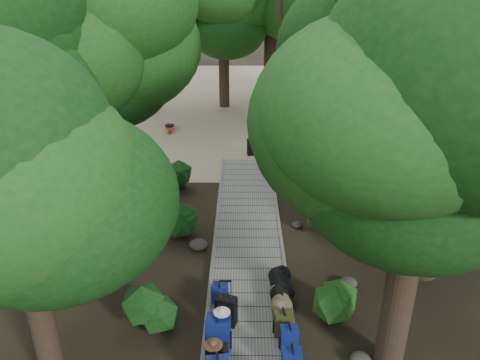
# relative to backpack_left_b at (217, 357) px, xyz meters

# --- Properties ---
(ground) EXTENTS (120.00, 120.00, 0.00)m
(ground) POSITION_rel_backpack_left_b_xyz_m (0.64, 3.89, -0.47)
(ground) COLOR #2E2517
(ground) RESTS_ON ground
(sand_beach) EXTENTS (40.00, 22.00, 0.02)m
(sand_beach) POSITION_rel_backpack_left_b_xyz_m (0.64, 19.89, -0.46)
(sand_beach) COLOR tan
(sand_beach) RESTS_ON ground
(boardwalk) EXTENTS (2.00, 12.00, 0.12)m
(boardwalk) POSITION_rel_backpack_left_b_xyz_m (0.64, 4.89, -0.41)
(boardwalk) COLOR gray
(boardwalk) RESTS_ON ground
(backpack_left_b) EXTENTS (0.42, 0.33, 0.71)m
(backpack_left_b) POSITION_rel_backpack_left_b_xyz_m (0.00, 0.00, 0.00)
(backpack_left_b) COLOR black
(backpack_left_b) RESTS_ON boardwalk
(backpack_left_c) EXTENTS (0.51, 0.39, 0.88)m
(backpack_left_c) POSITION_rel_backpack_left_b_xyz_m (-0.00, 0.60, 0.09)
(backpack_left_c) COLOR navy
(backpack_left_c) RESTS_ON boardwalk
(backpack_left_d) EXTENTS (0.39, 0.31, 0.55)m
(backpack_left_d) POSITION_rel_backpack_left_b_xyz_m (-0.04, 2.06, -0.08)
(backpack_left_d) COLOR navy
(backpack_left_d) RESTS_ON boardwalk
(backpack_right_c) EXTENTS (0.37, 0.27, 0.60)m
(backpack_right_c) POSITION_rel_backpack_left_b_xyz_m (1.44, 0.60, -0.05)
(backpack_right_c) COLOR navy
(backpack_right_c) RESTS_ON boardwalk
(backpack_right_d) EXTENTS (0.42, 0.33, 0.59)m
(backpack_right_d) POSITION_rel_backpack_left_b_xyz_m (1.36, 1.05, -0.06)
(backpack_right_d) COLOR #414018
(backpack_right_d) RESTS_ON boardwalk
(duffel_right_khaki) EXTENTS (0.52, 0.67, 0.40)m
(duffel_right_khaki) POSITION_rel_backpack_left_b_xyz_m (1.36, 1.94, -0.15)
(duffel_right_khaki) COLOR brown
(duffel_right_khaki) RESTS_ON boardwalk
(duffel_right_black) EXTENTS (0.58, 0.82, 0.48)m
(duffel_right_black) POSITION_rel_backpack_left_b_xyz_m (1.40, 2.42, -0.11)
(duffel_right_black) COLOR black
(duffel_right_black) RESTS_ON boardwalk
(suitcase_on_boardwalk) EXTENTS (0.50, 0.38, 0.69)m
(suitcase_on_boardwalk) POSITION_rel_backpack_left_b_xyz_m (0.13, 1.34, -0.01)
(suitcase_on_boardwalk) COLOR black
(suitcase_on_boardwalk) RESTS_ON boardwalk
(lone_suitcase_on_sand) EXTENTS (0.49, 0.35, 0.69)m
(lone_suitcase_on_sand) POSITION_rel_backpack_left_b_xyz_m (0.90, 11.69, -0.11)
(lone_suitcase_on_sand) COLOR black
(lone_suitcase_on_sand) RESTS_ON sand_beach
(hat_brown) EXTENTS (0.36, 0.36, 0.11)m
(hat_brown) POSITION_rel_backpack_left_b_xyz_m (-0.06, -0.04, 0.41)
(hat_brown) COLOR #51351E
(hat_brown) RESTS_ON backpack_left_b
(hat_white) EXTENTS (0.34, 0.34, 0.11)m
(hat_white) POSITION_rel_backpack_left_b_xyz_m (0.08, 0.66, 0.58)
(hat_white) COLOR silver
(hat_white) RESTS_ON backpack_left_c
(kayak) EXTENTS (1.08, 3.27, 0.32)m
(kayak) POSITION_rel_backpack_left_b_xyz_m (-3.08, 14.94, -0.29)
(kayak) COLOR #B8150F
(kayak) RESTS_ON sand_beach
(sun_lounger) EXTENTS (1.29, 1.96, 0.60)m
(sun_lounger) POSITION_rel_backpack_left_b_xyz_m (4.48, 13.24, -0.15)
(sun_lounger) COLOR silver
(sun_lounger) RESTS_ON sand_beach
(tree_right_a) EXTENTS (4.79, 4.79, 7.98)m
(tree_right_a) POSITION_rel_backpack_left_b_xyz_m (3.40, 0.29, 3.52)
(tree_right_a) COLOR black
(tree_right_a) RESTS_ON ground
(tree_right_b) EXTENTS (5.56, 5.56, 9.94)m
(tree_right_b) POSITION_rel_backpack_left_b_xyz_m (5.17, 3.39, 4.50)
(tree_right_b) COLOR black
(tree_right_b) RESTS_ON ground
(tree_right_c) EXTENTS (4.61, 4.61, 7.98)m
(tree_right_c) POSITION_rel_backpack_left_b_xyz_m (4.21, 6.25, 3.52)
(tree_right_c) COLOR black
(tree_right_c) RESTS_ON ground
(tree_right_d) EXTENTS (6.66, 6.66, 12.21)m
(tree_right_d) POSITION_rel_backpack_left_b_xyz_m (6.03, 8.09, 5.63)
(tree_right_d) COLOR black
(tree_right_d) RESTS_ON ground
(tree_right_e) EXTENTS (5.06, 5.06, 9.11)m
(tree_right_e) POSITION_rel_backpack_left_b_xyz_m (4.88, 11.35, 4.08)
(tree_right_e) COLOR black
(tree_right_e) RESTS_ON ground
(tree_right_f) EXTENTS (6.30, 6.30, 11.24)m
(tree_right_f) POSITION_rel_backpack_left_b_xyz_m (7.45, 13.26, 5.15)
(tree_right_f) COLOR black
(tree_right_f) RESTS_ON ground
(tree_left_a) EXTENTS (3.92, 3.92, 6.54)m
(tree_left_a) POSITION_rel_backpack_left_b_xyz_m (-3.13, -0.12, 2.80)
(tree_left_a) COLOR black
(tree_left_a) RESTS_ON ground
(tree_left_b) EXTENTS (5.07, 5.07, 9.13)m
(tree_left_b) POSITION_rel_backpack_left_b_xyz_m (-4.25, 4.03, 4.09)
(tree_left_b) COLOR black
(tree_left_b) RESTS_ON ground
(tree_left_c) EXTENTS (5.07, 5.07, 8.82)m
(tree_left_c) POSITION_rel_backpack_left_b_xyz_m (-3.37, 6.84, 3.94)
(tree_left_c) COLOR black
(tree_left_c) RESTS_ON ground
(tree_back_a) EXTENTS (4.74, 4.74, 8.21)m
(tree_back_a) POSITION_rel_backpack_left_b_xyz_m (-0.56, 19.19, 3.63)
(tree_back_a) COLOR black
(tree_back_a) RESTS_ON ground
(tree_back_b) EXTENTS (5.80, 5.80, 10.36)m
(tree_back_b) POSITION_rel_backpack_left_b_xyz_m (2.02, 19.95, 4.71)
(tree_back_b) COLOR black
(tree_back_b) RESTS_ON ground
(tree_back_c) EXTENTS (4.93, 4.93, 8.87)m
(tree_back_c) POSITION_rel_backpack_left_b_xyz_m (5.51, 19.37, 3.96)
(tree_back_c) COLOR black
(tree_back_c) RESTS_ON ground
(tree_back_d) EXTENTS (5.40, 5.40, 8.99)m
(tree_back_d) POSITION_rel_backpack_left_b_xyz_m (-4.55, 18.26, 4.02)
(tree_back_d) COLOR black
(tree_back_d) RESTS_ON ground
(palm_right_a) EXTENTS (4.91, 4.91, 8.37)m
(palm_right_a) POSITION_rel_backpack_left_b_xyz_m (3.93, 9.81, 3.71)
(palm_right_a) COLOR #103C12
(palm_right_a) RESTS_ON ground
(palm_right_b) EXTENTS (4.69, 4.69, 9.05)m
(palm_right_b) POSITION_rel_backpack_left_b_xyz_m (5.24, 14.32, 4.05)
(palm_right_b) COLOR #103C12
(palm_right_b) RESTS_ON ground
(palm_right_c) EXTENTS (4.79, 4.79, 7.63)m
(palm_right_c) POSITION_rel_backpack_left_b_xyz_m (2.94, 15.94, 3.34)
(palm_right_c) COLOR #103C12
(palm_right_c) RESTS_ON ground
(palm_left_a) EXTENTS (4.13, 4.13, 6.57)m
(palm_left_a) POSITION_rel_backpack_left_b_xyz_m (-3.90, 10.52, 2.81)
(palm_left_a) COLOR #103C12
(palm_left_a) RESTS_ON ground
(rock_left_b) EXTENTS (0.37, 0.33, 0.20)m
(rock_left_b) POSITION_rel_backpack_left_b_xyz_m (-1.78, 1.48, -0.37)
(rock_left_b) COLOR #4C473F
(rock_left_b) RESTS_ON ground
(rock_left_c) EXTENTS (0.52, 0.47, 0.29)m
(rock_left_c) POSITION_rel_backpack_left_b_xyz_m (-0.76, 4.48, -0.33)
(rock_left_c) COLOR #4C473F
(rock_left_c) RESTS_ON ground
(rock_left_d) EXTENTS (0.31, 0.28, 0.17)m
(rock_left_d) POSITION_rel_backpack_left_b_xyz_m (-1.72, 6.90, -0.39)
(rock_left_d) COLOR #4C473F
(rock_left_d) RESTS_ON ground
(rock_right_a) EXTENTS (0.44, 0.40, 0.24)m
(rock_right_a) POSITION_rel_backpack_left_b_xyz_m (2.86, 0.31, -0.35)
(rock_right_a) COLOR #4C473F
(rock_right_a) RESTS_ON ground
(rock_right_b) EXTENTS (0.46, 0.42, 0.26)m
(rock_right_b) POSITION_rel_backpack_left_b_xyz_m (3.11, 2.78, -0.35)
(rock_right_b) COLOR #4C473F
(rock_right_b) RESTS_ON ground
(rock_right_c) EXTENTS (0.32, 0.29, 0.18)m
(rock_right_c) POSITION_rel_backpack_left_b_xyz_m (2.16, 5.72, -0.38)
(rock_right_c) COLOR #4C473F
(rock_right_c) RESTS_ON ground
(rock_right_d) EXTENTS (0.60, 0.54, 0.33)m
(rock_right_d) POSITION_rel_backpack_left_b_xyz_m (3.20, 7.77, -0.31)
(rock_right_d) COLOR #4C473F
(rock_right_d) RESTS_ON ground
(shrub_left_a) EXTENTS (1.15, 1.15, 1.04)m
(shrub_left_a) POSITION_rel_backpack_left_b_xyz_m (-1.53, 1.35, 0.05)
(shrub_left_a) COLOR #154917
(shrub_left_a) RESTS_ON ground
(shrub_left_b) EXTENTS (1.03, 1.03, 0.93)m
(shrub_left_b) POSITION_rel_backpack_left_b_xyz_m (-1.19, 5.29, -0.01)
(shrub_left_b) COLOR #154917
(shrub_left_b) RESTS_ON ground
(shrub_left_c) EXTENTS (1.09, 1.09, 0.98)m
(shrub_left_c) POSITION_rel_backpack_left_b_xyz_m (-1.96, 8.33, 0.02)
(shrub_left_c) COLOR #154917
(shrub_left_c) RESTS_ON ground
(shrub_right_a) EXTENTS (1.08, 1.08, 0.98)m
(shrub_right_a) POSITION_rel_backpack_left_b_xyz_m (2.50, 1.61, 0.01)
(shrub_right_a) COLOR #154917
(shrub_right_a) RESTS_ON ground
(shrub_right_b) EXTENTS (1.40, 1.40, 1.26)m
(shrub_right_b) POSITION_rel_backpack_left_b_xyz_m (2.98, 5.41, 0.16)
(shrub_right_b) COLOR #154917
(shrub_right_b) RESTS_ON ground
(shrub_right_c) EXTENTS (0.87, 0.87, 0.78)m
(shrub_right_c) POSITION_rel_backpack_left_b_xyz_m (2.88, 9.36, -0.08)
(shrub_right_c) COLOR #154917
(shrub_right_c) RESTS_ON ground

